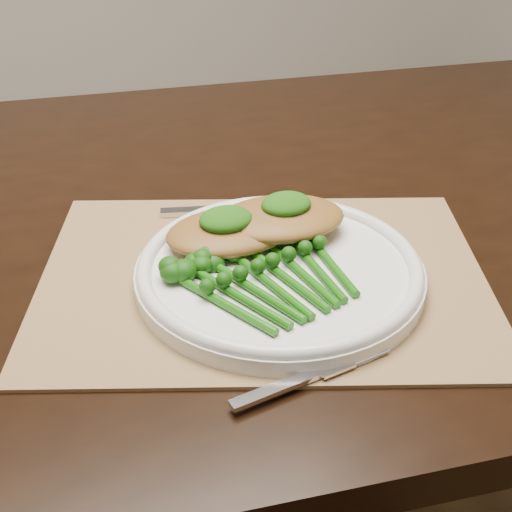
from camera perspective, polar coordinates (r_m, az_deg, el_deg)
name	(u,v)px	position (r m, az deg, el deg)	size (l,w,h in m)	color
dining_table	(202,425)	(1.11, -4.34, -13.36)	(1.72, 1.14, 0.75)	black
placemat	(263,276)	(0.75, 0.57, -1.65)	(0.46, 0.34, 0.00)	#94724B
dinner_plate	(280,270)	(0.73, 1.90, -1.15)	(0.30, 0.30, 0.03)	white
knife	(227,210)	(0.86, -2.36, 3.73)	(0.19, 0.07, 0.01)	silver
fork	(322,371)	(0.62, 5.30, -9.14)	(0.16, 0.03, 0.00)	silver
chicken_fillet_left	(230,231)	(0.76, -2.07, 1.99)	(0.14, 0.10, 0.03)	olive
chicken_fillet_right	(280,218)	(0.77, 1.96, 3.03)	(0.14, 0.10, 0.03)	olive
pesto_dollop_left	(226,219)	(0.75, -2.43, 2.95)	(0.06, 0.05, 0.02)	#144509
pesto_dollop_right	(286,204)	(0.77, 2.43, 4.18)	(0.06, 0.05, 0.02)	#144509
broccolini_bundle	(277,280)	(0.70, 1.71, -1.93)	(0.19, 0.20, 0.04)	#15560B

